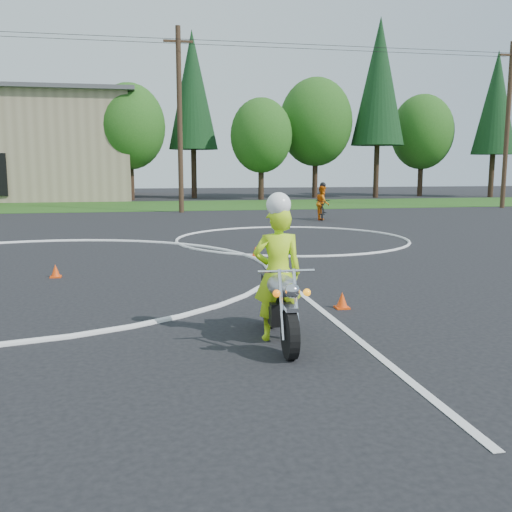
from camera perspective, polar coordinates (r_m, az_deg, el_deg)
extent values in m
cube|color=#1E4714|center=(38.38, -15.52, 4.80)|extent=(120.00, 10.00, 0.02)
torus|color=silver|center=(14.71, -22.64, -1.56)|extent=(12.12, 12.12, 0.12)
torus|color=silver|center=(19.97, 3.57, 1.68)|extent=(8.10, 8.10, 0.10)
cube|color=silver|center=(9.97, 6.86, -5.63)|extent=(0.12, 10.00, 0.01)
cylinder|color=black|center=(7.53, 3.42, -7.82)|extent=(0.16, 0.66, 0.66)
cylinder|color=black|center=(8.99, 1.36, -5.05)|extent=(0.16, 0.66, 0.66)
cube|color=black|center=(8.28, 2.23, -5.48)|extent=(0.33, 0.62, 0.33)
ellipsoid|color=#9A999E|center=(7.97, 2.55, -2.96)|extent=(0.42, 0.72, 0.31)
cube|color=black|center=(8.51, 1.83, -2.50)|extent=(0.31, 0.67, 0.11)
cylinder|color=silver|center=(7.49, 2.56, -4.85)|extent=(0.06, 0.40, 0.88)
cylinder|color=white|center=(7.53, 4.04, -4.79)|extent=(0.06, 0.40, 0.88)
cube|color=silver|center=(7.41, 3.48, -5.26)|extent=(0.16, 0.25, 0.05)
cylinder|color=white|center=(7.61, 3.04, -1.51)|extent=(0.77, 0.07, 0.04)
sphere|color=silver|center=(7.27, 3.64, -3.50)|extent=(0.20, 0.20, 0.20)
sphere|color=#DD610B|center=(7.26, 2.08, -3.77)|extent=(0.10, 0.10, 0.10)
sphere|color=orange|center=(7.35, 5.12, -3.66)|extent=(0.10, 0.10, 0.10)
cylinder|color=silver|center=(8.76, 2.82, -5.43)|extent=(0.12, 0.88, 0.09)
imported|color=#C2F81A|center=(8.21, 2.17, -1.80)|extent=(0.73, 0.49, 1.94)
sphere|color=white|center=(8.03, 2.28, 5.15)|extent=(0.35, 0.35, 0.35)
imported|color=black|center=(27.65, 6.66, 4.63)|extent=(1.18, 1.99, 0.99)
imported|color=orange|center=(27.63, 6.67, 5.31)|extent=(0.83, 0.95, 1.64)
sphere|color=black|center=(27.60, 6.70, 7.05)|extent=(0.28, 0.28, 0.28)
cone|color=#FB470D|center=(15.98, -0.06, 0.42)|extent=(0.22, 0.22, 0.30)
cube|color=#FB470D|center=(16.00, -0.06, -0.05)|extent=(0.24, 0.24, 0.03)
cone|color=#FB470D|center=(13.82, -19.41, -1.41)|extent=(0.22, 0.22, 0.30)
cube|color=#FB470D|center=(13.84, -19.39, -1.96)|extent=(0.24, 0.24, 0.03)
cone|color=#FB470D|center=(10.29, 8.60, -4.38)|extent=(0.22, 0.22, 0.30)
cube|color=#FB470D|center=(10.33, 8.58, -5.11)|extent=(0.24, 0.24, 0.03)
cylinder|color=#382619|center=(45.20, -12.38, 7.52)|extent=(0.44, 0.44, 3.24)
ellipsoid|color=#1E5116|center=(45.30, -12.55, 12.53)|extent=(5.40, 5.40, 6.48)
cylinder|color=#382619|center=(47.35, -6.22, 8.16)|extent=(0.44, 0.44, 3.96)
cone|color=black|center=(47.75, -6.36, 16.17)|extent=(3.96, 3.96, 9.35)
cylinder|color=#382619|center=(45.10, 0.51, 7.49)|extent=(0.44, 0.44, 2.88)
ellipsoid|color=#1E5116|center=(45.15, 0.52, 11.96)|extent=(4.80, 4.80, 5.76)
cylinder|color=#382619|center=(48.26, 5.92, 7.96)|extent=(0.44, 0.44, 3.60)
ellipsoid|color=#1E5116|center=(48.40, 6.00, 13.18)|extent=(6.00, 6.00, 7.20)
cylinder|color=#382619|center=(49.01, 11.93, 8.25)|extent=(0.44, 0.44, 4.32)
cone|color=black|center=(49.50, 12.21, 16.68)|extent=(4.32, 4.32, 10.20)
cylinder|color=#382619|center=(52.94, 16.10, 7.54)|extent=(0.44, 0.44, 3.24)
ellipsoid|color=#1E5116|center=(53.02, 16.29, 11.82)|extent=(5.40, 5.40, 6.48)
cylinder|color=#382619|center=(52.85, 22.48, 7.42)|extent=(0.44, 0.44, 3.60)
cone|color=black|center=(53.11, 22.87, 13.94)|extent=(3.60, 3.60, 8.50)
cylinder|color=#382619|center=(46.46, -17.32, 7.14)|extent=(0.44, 0.44, 2.88)
ellipsoid|color=#1E5116|center=(46.52, -17.52, 11.47)|extent=(4.80, 4.80, 5.76)
cylinder|color=#473321|center=(32.34, -7.63, 13.21)|extent=(0.28, 0.28, 10.00)
cube|color=#473321|center=(32.93, -7.79, 20.51)|extent=(1.60, 0.12, 0.12)
cylinder|color=#473321|center=(39.06, 23.83, 11.78)|extent=(0.28, 0.28, 10.00)
cube|color=#473321|center=(39.55, 24.23, 17.85)|extent=(1.60, 0.12, 0.12)
cylinder|color=black|center=(34.49, 10.19, 19.92)|extent=(20.00, 0.02, 0.02)
cylinder|color=black|center=(35.50, 9.52, 19.61)|extent=(20.00, 0.02, 0.02)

